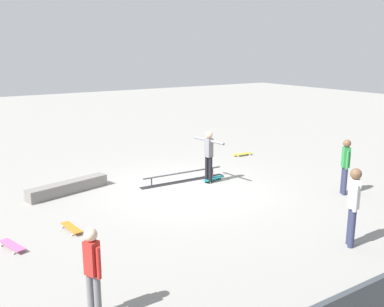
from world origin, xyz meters
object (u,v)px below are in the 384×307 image
bystander_white_shirt (353,203)px  skater_main (209,153)px  bystander_green_shirt (345,164)px  loose_skateboard_orange (71,228)px  skate_ledge (68,187)px  skateboard_main (214,179)px  grind_rail (183,177)px  bystander_red_shirt (92,269)px  loose_skateboard_yellow (243,154)px  loose_skateboard_pink (12,245)px

bystander_white_shirt → skater_main: bearing=39.5°
skater_main → bystander_green_shirt: (-2.59, 3.00, -0.04)m
loose_skateboard_orange → bystander_green_shirt: bearing=70.7°
skate_ledge → skateboard_main: bearing=162.5°
bystander_white_shirt → grind_rail: bearing=45.4°
bystander_green_shirt → grind_rail: bearing=75.1°
bystander_green_shirt → bystander_white_shirt: 3.50m
bystander_green_shirt → skater_main: bearing=73.7°
grind_rail → loose_skateboard_orange: 4.53m
bystander_white_shirt → bystander_red_shirt: bearing=125.0°
skateboard_main → bystander_red_shirt: size_ratio=0.55×
skater_main → skateboard_main: bearing=-84.0°
skater_main → bystander_red_shirt: size_ratio=1.09×
grind_rail → skateboard_main: 0.96m
loose_skateboard_yellow → bystander_white_shirt: bearing=71.7°
bystander_green_shirt → loose_skateboard_orange: (7.34, -1.71, -0.83)m
loose_skateboard_pink → bystander_green_shirt: bearing=-115.4°
skater_main → bystander_green_shirt: size_ratio=1.02×
bystander_green_shirt → loose_skateboard_pink: 8.83m
bystander_green_shirt → loose_skateboard_yellow: size_ratio=1.95×
skater_main → loose_skateboard_yellow: (-3.10, -2.10, -0.87)m
skateboard_main → grind_rail: bearing=-42.0°
grind_rail → bystander_red_shirt: bystander_red_shirt is taller
loose_skateboard_pink → loose_skateboard_yellow: (-9.18, -3.62, 0.00)m
skater_main → loose_skateboard_pink: size_ratio=1.97×
grind_rail → skateboard_main: grind_rail is taller
skater_main → loose_skateboard_pink: skater_main is taller
skater_main → loose_skateboard_pink: bearing=97.4°
bystander_green_shirt → bystander_white_shirt: (2.66, 2.27, 0.06)m
bystander_green_shirt → bystander_white_shirt: bystander_white_shirt is taller
bystander_red_shirt → skateboard_main: bearing=105.7°
loose_skateboard_orange → loose_skateboard_yellow: (-7.85, -3.40, 0.00)m
skate_ledge → loose_skateboard_yellow: (-7.07, -0.72, -0.09)m
loose_skateboard_pink → loose_skateboard_yellow: 9.86m
skater_main → loose_skateboard_orange: skater_main is taller
skate_ledge → loose_skateboard_yellow: 7.11m
loose_skateboard_orange → loose_skateboard_pink: same height
bystander_green_shirt → loose_skateboard_orange: size_ratio=1.95×
skate_ledge → bystander_green_shirt: size_ratio=1.53×
skate_ledge → bystander_red_shirt: bystander_red_shirt is taller
bystander_red_shirt → loose_skateboard_orange: bearing=143.3°
skate_ledge → loose_skateboard_pink: (2.10, 2.90, -0.09)m
grind_rail → bystander_red_shirt: (4.91, 5.30, 0.71)m
bystander_green_shirt → skate_ledge: bearing=89.2°
bystander_white_shirt → loose_skateboard_pink: bearing=98.3°
loose_skateboard_pink → grind_rail: bearing=-85.2°
bystander_red_shirt → loose_skateboard_yellow: bearing=104.2°
bystander_white_shirt → loose_skateboard_pink: (6.00, -3.75, -0.88)m
bystander_green_shirt → loose_skateboard_yellow: (-0.51, -5.11, -0.83)m
skater_main → loose_skateboard_orange: 5.00m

